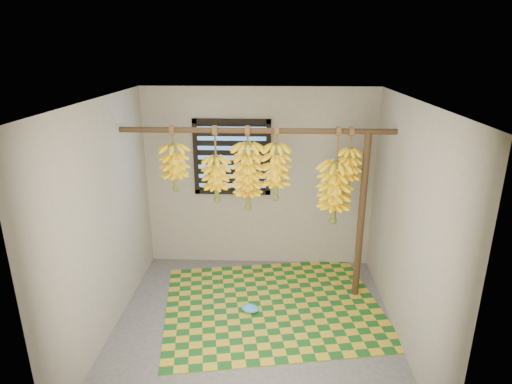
{
  "coord_description": "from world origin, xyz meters",
  "views": [
    {
      "loc": [
        0.19,
        -3.88,
        2.86
      ],
      "look_at": [
        0.0,
        0.55,
        1.35
      ],
      "focal_mm": 30.0,
      "sensor_mm": 36.0,
      "label": 1
    }
  ],
  "objects_px": {
    "banana_bunch_a": "(175,167)",
    "banana_bunch_b": "(248,177)",
    "banana_bunch_c": "(216,179)",
    "banana_bunch_d": "(276,172)",
    "support_post": "(361,218)",
    "banana_bunch_f": "(349,170)",
    "woven_mat": "(273,305)",
    "plastic_bag": "(250,308)",
    "banana_bunch_e": "(335,193)"
  },
  "relations": [
    {
      "from": "support_post",
      "to": "banana_bunch_c",
      "type": "xyz_separation_m",
      "value": [
        -1.65,
        0.0,
        0.45
      ]
    },
    {
      "from": "banana_bunch_a",
      "to": "banana_bunch_b",
      "type": "height_order",
      "value": "same"
    },
    {
      "from": "woven_mat",
      "to": "banana_bunch_c",
      "type": "xyz_separation_m",
      "value": [
        -0.65,
        0.29,
        1.45
      ]
    },
    {
      "from": "woven_mat",
      "to": "banana_bunch_a",
      "type": "bearing_deg",
      "value": 165.53
    },
    {
      "from": "plastic_bag",
      "to": "banana_bunch_e",
      "type": "distance_m",
      "value": 1.62
    },
    {
      "from": "banana_bunch_c",
      "to": "banana_bunch_e",
      "type": "bearing_deg",
      "value": 0.0
    },
    {
      "from": "plastic_bag",
      "to": "banana_bunch_f",
      "type": "relative_size",
      "value": 0.28
    },
    {
      "from": "banana_bunch_b",
      "to": "banana_bunch_f",
      "type": "bearing_deg",
      "value": 0.0
    },
    {
      "from": "banana_bunch_a",
      "to": "banana_bunch_e",
      "type": "relative_size",
      "value": 0.67
    },
    {
      "from": "banana_bunch_f",
      "to": "banana_bunch_d",
      "type": "bearing_deg",
      "value": 180.0
    },
    {
      "from": "banana_bunch_b",
      "to": "banana_bunch_c",
      "type": "height_order",
      "value": "same"
    },
    {
      "from": "plastic_bag",
      "to": "banana_bunch_e",
      "type": "bearing_deg",
      "value": 24.71
    },
    {
      "from": "banana_bunch_d",
      "to": "banana_bunch_f",
      "type": "xyz_separation_m",
      "value": [
        0.8,
        0.0,
        0.04
      ]
    },
    {
      "from": "plastic_bag",
      "to": "banana_bunch_d",
      "type": "distance_m",
      "value": 1.57
    },
    {
      "from": "woven_mat",
      "to": "banana_bunch_d",
      "type": "relative_size",
      "value": 2.92
    },
    {
      "from": "support_post",
      "to": "banana_bunch_c",
      "type": "bearing_deg",
      "value": 180.0
    },
    {
      "from": "woven_mat",
      "to": "banana_bunch_f",
      "type": "bearing_deg",
      "value": 19.46
    },
    {
      "from": "banana_bunch_c",
      "to": "banana_bunch_d",
      "type": "height_order",
      "value": "same"
    },
    {
      "from": "banana_bunch_a",
      "to": "support_post",
      "type": "bearing_deg",
      "value": 0.0
    },
    {
      "from": "banana_bunch_f",
      "to": "banana_bunch_e",
      "type": "bearing_deg",
      "value": 180.0
    },
    {
      "from": "banana_bunch_f",
      "to": "support_post",
      "type": "bearing_deg",
      "value": 0.0
    },
    {
      "from": "support_post",
      "to": "banana_bunch_c",
      "type": "height_order",
      "value": "banana_bunch_c"
    },
    {
      "from": "support_post",
      "to": "woven_mat",
      "type": "height_order",
      "value": "support_post"
    },
    {
      "from": "plastic_bag",
      "to": "banana_bunch_e",
      "type": "xyz_separation_m",
      "value": [
        0.94,
        0.43,
        1.25
      ]
    },
    {
      "from": "banana_bunch_b",
      "to": "banana_bunch_d",
      "type": "xyz_separation_m",
      "value": [
        0.32,
        0.0,
        0.06
      ]
    },
    {
      "from": "banana_bunch_a",
      "to": "banana_bunch_d",
      "type": "relative_size",
      "value": 0.89
    },
    {
      "from": "woven_mat",
      "to": "plastic_bag",
      "type": "xyz_separation_m",
      "value": [
        -0.26,
        -0.14,
        0.05
      ]
    },
    {
      "from": "banana_bunch_d",
      "to": "banana_bunch_f",
      "type": "height_order",
      "value": "same"
    },
    {
      "from": "plastic_bag",
      "to": "support_post",
      "type": "bearing_deg",
      "value": 18.92
    },
    {
      "from": "support_post",
      "to": "banana_bunch_e",
      "type": "xyz_separation_m",
      "value": [
        -0.32,
        0.0,
        0.31
      ]
    },
    {
      "from": "plastic_bag",
      "to": "banana_bunch_a",
      "type": "xyz_separation_m",
      "value": [
        -0.86,
        0.43,
        1.53
      ]
    },
    {
      "from": "woven_mat",
      "to": "banana_bunch_f",
      "type": "distance_m",
      "value": 1.79
    },
    {
      "from": "plastic_bag",
      "to": "banana_bunch_e",
      "type": "height_order",
      "value": "banana_bunch_e"
    },
    {
      "from": "banana_bunch_a",
      "to": "banana_bunch_c",
      "type": "height_order",
      "value": "same"
    },
    {
      "from": "plastic_bag",
      "to": "banana_bunch_b",
      "type": "xyz_separation_m",
      "value": [
        -0.04,
        0.43,
        1.43
      ]
    },
    {
      "from": "support_post",
      "to": "banana_bunch_b",
      "type": "relative_size",
      "value": 2.1
    },
    {
      "from": "banana_bunch_b",
      "to": "support_post",
      "type": "bearing_deg",
      "value": 0.0
    },
    {
      "from": "banana_bunch_d",
      "to": "banana_bunch_f",
      "type": "distance_m",
      "value": 0.8
    },
    {
      "from": "support_post",
      "to": "banana_bunch_f",
      "type": "height_order",
      "value": "banana_bunch_f"
    },
    {
      "from": "banana_bunch_d",
      "to": "banana_bunch_e",
      "type": "relative_size",
      "value": 0.76
    },
    {
      "from": "banana_bunch_c",
      "to": "banana_bunch_f",
      "type": "xyz_separation_m",
      "value": [
        1.47,
        0.0,
        0.12
      ]
    },
    {
      "from": "banana_bunch_b",
      "to": "banana_bunch_d",
      "type": "distance_m",
      "value": 0.32
    },
    {
      "from": "woven_mat",
      "to": "banana_bunch_b",
      "type": "bearing_deg",
      "value": 135.86
    },
    {
      "from": "banana_bunch_a",
      "to": "banana_bunch_e",
      "type": "xyz_separation_m",
      "value": [
        1.8,
        0.0,
        -0.27
      ]
    },
    {
      "from": "woven_mat",
      "to": "banana_bunch_f",
      "type": "relative_size",
      "value": 3.34
    },
    {
      "from": "support_post",
      "to": "banana_bunch_a",
      "type": "xyz_separation_m",
      "value": [
        -2.12,
        0.0,
        0.58
      ]
    },
    {
      "from": "banana_bunch_a",
      "to": "banana_bunch_d",
      "type": "xyz_separation_m",
      "value": [
        1.14,
        0.0,
        -0.04
      ]
    },
    {
      "from": "plastic_bag",
      "to": "banana_bunch_b",
      "type": "relative_size",
      "value": 0.22
    },
    {
      "from": "plastic_bag",
      "to": "banana_bunch_b",
      "type": "distance_m",
      "value": 1.49
    },
    {
      "from": "banana_bunch_d",
      "to": "banana_bunch_b",
      "type": "bearing_deg",
      "value": 180.0
    }
  ]
}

